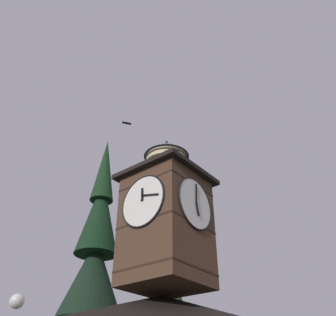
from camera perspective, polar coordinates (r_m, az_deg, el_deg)
clock_tower at (r=20.30m, az=-0.25°, el=-8.88°), size 4.47×4.47×8.92m
pine_tree_behind at (r=25.52m, az=-11.76°, el=-19.36°), size 5.36×5.36×19.05m
moon at (r=59.75m, az=-22.33°, el=-19.83°), size 2.07×2.07×2.07m
flying_bird_high at (r=23.77m, az=-6.40°, el=5.38°), size 0.58×0.46×0.13m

